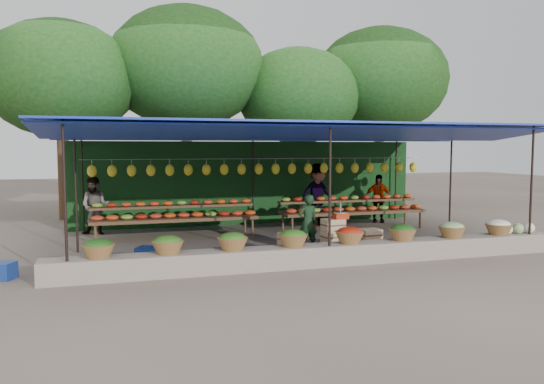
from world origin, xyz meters
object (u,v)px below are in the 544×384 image
object	(u,v)px
weighing_scale	(340,215)
blue_crate_front	(152,256)
vendor_seated	(308,223)
crate_counter	(332,240)

from	to	relation	value
weighing_scale	blue_crate_front	world-z (taller)	weighing_scale
vendor_seated	blue_crate_front	world-z (taller)	vendor_seated
crate_counter	vendor_seated	size ratio (longest dim) A/B	1.87
crate_counter	weighing_scale	distance (m)	0.58
crate_counter	weighing_scale	bearing A→B (deg)	-0.00
vendor_seated	blue_crate_front	xyz separation A→B (m)	(-3.47, -0.39, -0.47)
weighing_scale	vendor_seated	world-z (taller)	vendor_seated
weighing_scale	blue_crate_front	bearing A→B (deg)	178.35
crate_counter	blue_crate_front	distance (m)	3.84
vendor_seated	blue_crate_front	size ratio (longest dim) A/B	2.23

